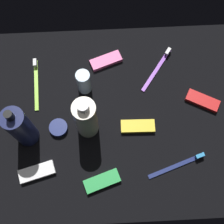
% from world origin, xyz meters
% --- Properties ---
extents(ground_plane, '(0.84, 0.64, 0.01)m').
position_xyz_m(ground_plane, '(0.00, 0.00, -0.01)').
color(ground_plane, black).
extents(lotion_bottle, '(0.07, 0.07, 0.20)m').
position_xyz_m(lotion_bottle, '(-0.26, -0.05, 0.09)').
color(lotion_bottle, '#181E49').
rests_on(lotion_bottle, ground_plane).
extents(bodywash_bottle, '(0.06, 0.06, 0.19)m').
position_xyz_m(bodywash_bottle, '(-0.08, -0.04, 0.09)').
color(bodywash_bottle, silver).
rests_on(bodywash_bottle, ground_plane).
extents(deodorant_stick, '(0.04, 0.04, 0.09)m').
position_xyz_m(deodorant_stick, '(-0.08, 0.10, 0.05)').
color(deodorant_stick, silver).
rests_on(deodorant_stick, ground_plane).
extents(toothbrush_purple, '(0.11, 0.15, 0.02)m').
position_xyz_m(toothbrush_purple, '(0.16, 0.16, 0.01)').
color(toothbrush_purple, purple).
rests_on(toothbrush_purple, ground_plane).
extents(toothbrush_navy, '(0.17, 0.07, 0.02)m').
position_xyz_m(toothbrush_navy, '(0.19, -0.17, 0.01)').
color(toothbrush_navy, navy).
rests_on(toothbrush_navy, ground_plane).
extents(toothbrush_lime, '(0.02, 0.18, 0.02)m').
position_xyz_m(toothbrush_lime, '(-0.24, 0.13, 0.01)').
color(toothbrush_lime, '#8CD133').
rests_on(toothbrush_lime, ground_plane).
extents(snack_bar_green, '(0.11, 0.07, 0.01)m').
position_xyz_m(snack_bar_green, '(-0.04, -0.20, 0.01)').
color(snack_bar_green, green).
rests_on(snack_bar_green, ground_plane).
extents(snack_bar_yellow, '(0.10, 0.04, 0.01)m').
position_xyz_m(snack_bar_yellow, '(0.08, -0.04, 0.01)').
color(snack_bar_yellow, yellow).
rests_on(snack_bar_yellow, ground_plane).
extents(snack_bar_white, '(0.11, 0.07, 0.01)m').
position_xyz_m(snack_bar_white, '(-0.23, -0.17, 0.01)').
color(snack_bar_white, white).
rests_on(snack_bar_white, ground_plane).
extents(snack_bar_pink, '(0.11, 0.07, 0.01)m').
position_xyz_m(snack_bar_pink, '(-0.01, 0.19, 0.01)').
color(snack_bar_pink, '#E55999').
rests_on(snack_bar_pink, ground_plane).
extents(snack_bar_red, '(0.11, 0.08, 0.01)m').
position_xyz_m(snack_bar_red, '(0.29, 0.03, 0.01)').
color(snack_bar_red, red).
rests_on(snack_bar_red, ground_plane).
extents(cream_tin_left, '(0.06, 0.06, 0.02)m').
position_xyz_m(cream_tin_left, '(-0.17, -0.04, 0.01)').
color(cream_tin_left, navy).
rests_on(cream_tin_left, ground_plane).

